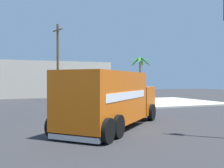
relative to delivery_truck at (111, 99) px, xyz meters
name	(u,v)px	position (x,y,z in m)	size (l,w,h in m)	color
ground_plane	(90,129)	(-1.06, 0.16, -1.50)	(100.00, 100.00, 0.00)	#2B2B2D
sidewalk_corner_far	(162,102)	(11.06, 12.28, -1.43)	(10.63, 10.63, 0.14)	#B2ADA0
delivery_truck	(111,99)	(0.00, 0.00, 0.00)	(7.48, 7.36, 2.87)	orange
palm_tree_far	(140,70)	(10.53, 16.46, 2.27)	(3.14, 2.92, 5.28)	#7A6647
utility_pole	(58,61)	(0.73, 18.99, 3.24)	(0.80, 2.13, 9.18)	brown
building_backdrop	(49,79)	(0.88, 27.42, 1.10)	(17.76, 6.00, 5.20)	beige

